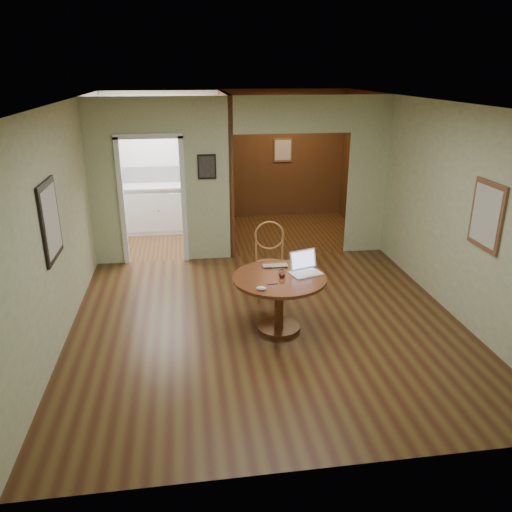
{
  "coord_description": "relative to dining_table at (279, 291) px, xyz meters",
  "views": [
    {
      "loc": [
        -0.97,
        -5.62,
        3.11
      ],
      "look_at": [
        -0.18,
        -0.2,
        1.03
      ],
      "focal_mm": 35.0,
      "sensor_mm": 36.0,
      "label": 1
    }
  ],
  "objects": [
    {
      "name": "floor",
      "position": [
        -0.12,
        0.14,
        -0.53
      ],
      "size": [
        5.0,
        5.0,
        0.0
      ],
      "primitive_type": "plane",
      "color": "#402112",
      "rests_on": "ground"
    },
    {
      "name": "room_shell",
      "position": [
        -0.59,
        3.23,
        0.75
      ],
      "size": [
        5.2,
        7.5,
        5.0
      ],
      "color": "silver",
      "rests_on": "ground"
    },
    {
      "name": "dining_table",
      "position": [
        0.0,
        0.0,
        0.0
      ],
      "size": [
        1.15,
        1.15,
        0.72
      ],
      "rotation": [
        0.0,
        0.0,
        0.0
      ],
      "color": "brown",
      "rests_on": "ground"
    },
    {
      "name": "chair",
      "position": [
        0.05,
        0.99,
        0.08
      ],
      "size": [
        0.52,
        0.52,
        1.1
      ],
      "rotation": [
        0.0,
        0.0,
        -0.13
      ],
      "color": "#A06F38",
      "rests_on": "ground"
    },
    {
      "name": "open_laptop",
      "position": [
        0.34,
        0.1,
        0.25
      ],
      "size": [
        0.43,
        0.42,
        0.26
      ],
      "rotation": [
        0.0,
        0.0,
        0.31
      ],
      "color": "white",
      "rests_on": "dining_table"
    },
    {
      "name": "closed_laptop",
      "position": [
        0.01,
        0.28,
        0.2
      ],
      "size": [
        0.32,
        0.21,
        0.03
      ],
      "primitive_type": "imported",
      "rotation": [
        0.0,
        0.0,
        -0.03
      ],
      "color": "#AEAFB3",
      "rests_on": "dining_table"
    },
    {
      "name": "mouse",
      "position": [
        -0.28,
        -0.36,
        0.21
      ],
      "size": [
        0.13,
        0.09,
        0.05
      ],
      "primitive_type": "ellipsoid",
      "rotation": [
        0.0,
        0.0,
        -0.24
      ],
      "color": "white",
      "rests_on": "dining_table"
    },
    {
      "name": "wine_glass",
      "position": [
        0.03,
        -0.03,
        0.24
      ],
      "size": [
        0.09,
        0.09,
        0.1
      ],
      "primitive_type": null,
      "color": "white",
      "rests_on": "dining_table"
    },
    {
      "name": "pen",
      "position": [
        -0.12,
        -0.22,
        0.19
      ],
      "size": [
        0.14,
        0.02,
        0.01
      ],
      "primitive_type": "cylinder",
      "rotation": [
        0.0,
        1.57,
        0.11
      ],
      "color": "#0D135B",
      "rests_on": "dining_table"
    },
    {
      "name": "kitchen_cabinet",
      "position": [
        -1.47,
        4.34,
        -0.06
      ],
      "size": [
        2.06,
        0.6,
        0.94
      ],
      "color": "white",
      "rests_on": "ground"
    },
    {
      "name": "grocery_bag",
      "position": [
        -0.81,
        4.34,
        0.55
      ],
      "size": [
        0.31,
        0.27,
        0.29
      ],
      "primitive_type": "ellipsoid",
      "rotation": [
        0.0,
        0.0,
        -0.07
      ],
      "color": "tan",
      "rests_on": "kitchen_cabinet"
    }
  ]
}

